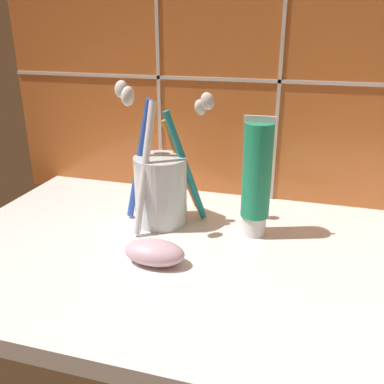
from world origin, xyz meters
The scene contains 5 objects.
sink_counter centered at (0.00, 0.00, 1.00)cm, with size 71.47×38.79×2.00cm, color white.
tile_wall_backsplash centered at (0.01, 19.64, 25.77)cm, with size 81.47×1.72×51.52cm.
toothbrush_cup centered at (-11.48, 6.40, 7.35)cm, with size 12.87×13.88×18.81cm.
toothpaste_tube centered at (0.94, 6.33, 9.54)cm, with size 3.72×3.54×15.17cm.
soap_bar centered at (-8.62, -3.99, 3.38)cm, with size 7.00×4.02×2.76cm, color #DBB2C6.
Camera 1 is at (7.02, -42.85, 27.03)cm, focal length 40.00 mm.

